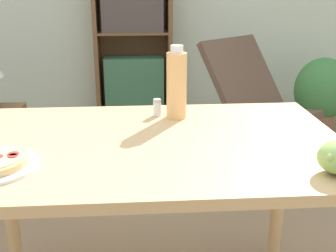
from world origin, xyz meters
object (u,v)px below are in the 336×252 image
salt_shaker (157,108)px  bookshelf (133,41)px  lounge_chair_far (258,125)px  potted_plant_floor (322,93)px  drink_bottle (177,84)px

salt_shaker → bookshelf: (-0.11, 2.23, -0.05)m
lounge_chair_far → potted_plant_floor: lounge_chair_far is taller
salt_shaker → bookshelf: 2.23m
drink_bottle → bookshelf: size_ratio=0.17×
salt_shaker → lounge_chair_far: size_ratio=0.07×
potted_plant_floor → lounge_chair_far: bearing=-140.2°
lounge_chair_far → bookshelf: 1.42m
bookshelf → potted_plant_floor: bookshelf is taller
lounge_chair_far → potted_plant_floor: size_ratio=1.45×
drink_bottle → potted_plant_floor: (1.43, 1.85, -0.56)m
salt_shaker → bookshelf: bookshelf is taller
salt_shaker → potted_plant_floor: bearing=50.5°
drink_bottle → lounge_chair_far: 1.57m
drink_bottle → potted_plant_floor: 2.41m
salt_shaker → potted_plant_floor: salt_shaker is taller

